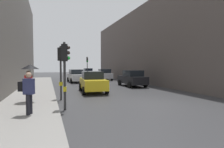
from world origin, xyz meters
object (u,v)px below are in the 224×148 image
object	(u,v)px
car_silver_hatchback	(104,75)
car_yellow_taxi	(93,82)
traffic_light_near_right	(61,63)
traffic_light_far_median	(87,64)
car_dark_suv	(132,78)
traffic_light_near_left	(65,63)
car_blue_van	(88,72)
pedestrian_with_umbrella	(30,72)
car_white_compact	(76,76)
pedestrian_with_grey_backpack	(28,91)

from	to	relation	value
car_silver_hatchback	car_yellow_taxi	bearing A→B (deg)	-111.83
car_yellow_taxi	traffic_light_near_right	bearing A→B (deg)	-134.85
traffic_light_far_median	traffic_light_near_right	size ratio (longest dim) A/B	1.11
traffic_light_near_right	car_dark_suv	size ratio (longest dim) A/B	0.82
traffic_light_near_left	traffic_light_near_right	bearing A→B (deg)	90.08
car_blue_van	pedestrian_with_umbrella	size ratio (longest dim) A/B	1.97
traffic_light_far_median	car_white_compact	bearing A→B (deg)	-115.47
car_white_compact	car_blue_van	bearing A→B (deg)	71.70
traffic_light_far_median	car_silver_hatchback	size ratio (longest dim) A/B	0.90
traffic_light_near_left	car_dark_suv	size ratio (longest dim) A/B	0.80
car_yellow_taxi	pedestrian_with_grey_backpack	xyz separation A→B (m)	(-4.34, -6.44, 0.29)
pedestrian_with_umbrella	pedestrian_with_grey_backpack	size ratio (longest dim) A/B	1.21
traffic_light_far_median	pedestrian_with_grey_backpack	distance (m)	23.23
traffic_light_far_median	traffic_light_near_right	distance (m)	19.20
car_silver_hatchback	pedestrian_with_grey_backpack	size ratio (longest dim) A/B	2.43
traffic_light_far_median	car_blue_van	bearing A→B (deg)	77.21
traffic_light_far_median	car_blue_van	xyz separation A→B (m)	(1.87, 8.24, -1.79)
car_silver_hatchback	pedestrian_with_grey_backpack	xyz separation A→B (m)	(-9.25, -18.69, 0.29)
car_white_compact	traffic_light_near_left	bearing A→B (deg)	-100.47
traffic_light_far_median	pedestrian_with_umbrella	xyz separation A→B (m)	(-7.41, -18.94, -0.83)
car_blue_van	car_yellow_taxi	bearing A→B (deg)	-101.26
traffic_light_near_left	car_yellow_taxi	world-z (taller)	traffic_light_near_left
traffic_light_near_left	pedestrian_with_grey_backpack	world-z (taller)	traffic_light_near_left
traffic_light_near_right	car_yellow_taxi	xyz separation A→B (m)	(2.75, 2.76, -1.52)
traffic_light_near_left	traffic_light_near_right	distance (m)	2.78
traffic_light_near_right	car_blue_van	xyz separation A→B (m)	(7.49, 26.59, -1.52)
car_silver_hatchback	car_yellow_taxi	xyz separation A→B (m)	(-4.91, -12.25, 0.00)
traffic_light_near_left	car_dark_suv	distance (m)	11.41
car_dark_suv	car_yellow_taxi	xyz separation A→B (m)	(-5.06, -2.65, 0.00)
traffic_light_near_right	car_white_compact	xyz separation A→B (m)	(2.83, 12.48, -1.52)
car_white_compact	car_yellow_taxi	world-z (taller)	same
pedestrian_with_umbrella	pedestrian_with_grey_backpack	distance (m)	3.17
car_silver_hatchback	pedestrian_with_umbrella	distance (m)	18.26
car_silver_hatchback	car_blue_van	size ratio (longest dim) A/B	1.02
car_silver_hatchback	car_dark_suv	world-z (taller)	same
traffic_light_near_left	traffic_light_far_median	distance (m)	21.87
traffic_light_near_left	car_dark_suv	xyz separation A→B (m)	(7.81, 8.19, -1.45)
traffic_light_near_left	car_yellow_taxi	xyz separation A→B (m)	(2.74, 5.54, -1.45)
traffic_light_near_left	car_silver_hatchback	bearing A→B (deg)	66.73
car_silver_hatchback	pedestrian_with_grey_backpack	world-z (taller)	pedestrian_with_grey_backpack
car_silver_hatchback	traffic_light_far_median	bearing A→B (deg)	121.29
car_white_compact	car_yellow_taxi	bearing A→B (deg)	-90.46
car_dark_suv	traffic_light_far_median	bearing A→B (deg)	99.60
car_blue_van	pedestrian_with_umbrella	distance (m)	28.73
traffic_light_near_left	car_blue_van	size ratio (longest dim) A/B	0.80
traffic_light_near_right	pedestrian_with_grey_backpack	distance (m)	4.19
car_blue_van	pedestrian_with_grey_backpack	world-z (taller)	pedestrian_with_grey_backpack
traffic_light_far_median	car_white_compact	xyz separation A→B (m)	(-2.80, -5.87, -1.79)
traffic_light_near_right	car_white_compact	distance (m)	12.89
car_blue_van	car_white_compact	size ratio (longest dim) A/B	0.98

